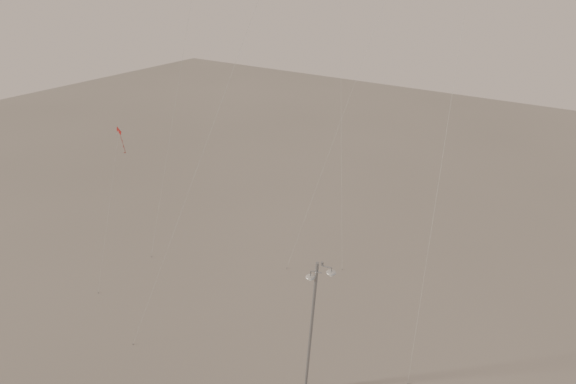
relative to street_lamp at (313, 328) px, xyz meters
The scene contains 5 objects.
ground 8.72m from the street_lamp, behind, with size 160.00×160.00×0.00m, color gray.
street_lamp is the anchor object (origin of this frame).
kite_1 18.87m from the street_lamp, 143.06° to the left, with size 6.77×12.94×30.04m.
kite_3 17.52m from the street_lamp, behind, with size 3.73×2.52×14.14m.
kite_4 16.00m from the street_lamp, 69.30° to the left, with size 2.11×6.95×24.29m.
Camera 1 is at (16.31, -16.15, 23.67)m, focal length 28.00 mm.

